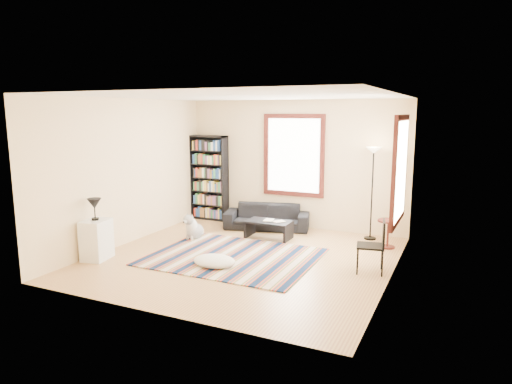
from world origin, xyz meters
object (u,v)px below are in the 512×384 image
at_px(bookshelf, 209,178).
at_px(dog, 195,226).
at_px(floor_cushion, 214,261).
at_px(white_cabinet, 97,240).
at_px(coffee_table, 269,230).
at_px(side_table, 388,234).
at_px(floor_lamp, 372,194).
at_px(sofa, 267,217).
at_px(folding_chair, 370,246).

height_order(bookshelf, dog, bookshelf).
distance_m(floor_cushion, white_cabinet, 2.13).
distance_m(coffee_table, dog, 1.50).
bearing_deg(floor_cushion, coffee_table, 85.80).
bearing_deg(floor_cushion, side_table, 43.03).
height_order(floor_cushion, dog, dog).
bearing_deg(floor_lamp, side_table, -48.81).
xyz_separation_m(bookshelf, dog, (0.62, -1.65, -0.74)).
relative_size(sofa, folding_chair, 2.13).
xyz_separation_m(bookshelf, side_table, (4.27, -0.64, -0.73)).
xyz_separation_m(floor_lamp, white_cabinet, (-4.08, -3.29, -0.58)).
xyz_separation_m(floor_cushion, side_table, (2.45, 2.29, 0.18)).
distance_m(folding_chair, dog, 3.63).
bearing_deg(bookshelf, folding_chair, -26.71).
height_order(floor_lamp, side_table, floor_lamp).
relative_size(folding_chair, dog, 1.63).
height_order(coffee_table, side_table, side_table).
height_order(bookshelf, floor_lamp, bookshelf).
height_order(coffee_table, dog, dog).
bearing_deg(coffee_table, white_cabinet, -131.38).
height_order(sofa, side_table, side_table).
distance_m(side_table, dog, 3.78).
bearing_deg(bookshelf, dog, -69.38).
distance_m(side_table, white_cabinet, 5.31).
bearing_deg(bookshelf, coffee_table, -26.31).
distance_m(bookshelf, floor_cushion, 3.57).
height_order(side_table, dog, side_table).
height_order(folding_chair, dog, folding_chair).
bearing_deg(bookshelf, sofa, -9.46).
bearing_deg(bookshelf, side_table, -8.60).
distance_m(bookshelf, dog, 1.91).
bearing_deg(floor_lamp, bookshelf, 177.47).
xyz_separation_m(floor_cushion, white_cabinet, (-2.05, -0.53, 0.26)).
relative_size(sofa, floor_cushion, 2.50).
bearing_deg(sofa, dog, -140.75).
bearing_deg(floor_cushion, dog, 132.90).
relative_size(bookshelf, white_cabinet, 2.86).
height_order(bookshelf, white_cabinet, bookshelf).
bearing_deg(folding_chair, floor_cushion, -172.12).
bearing_deg(dog, sofa, 62.76).
distance_m(bookshelf, folding_chair, 4.75).
distance_m(bookshelf, white_cabinet, 3.53).
distance_m(coffee_table, floor_cushion, 1.97).
xyz_separation_m(floor_lamp, side_table, (0.42, -0.47, -0.66)).
relative_size(coffee_table, side_table, 1.67).
bearing_deg(coffee_table, dog, -153.21).
bearing_deg(floor_lamp, coffee_table, -157.10).
relative_size(bookshelf, folding_chair, 2.33).
height_order(bookshelf, side_table, bookshelf).
bearing_deg(side_table, coffee_table, -172.00).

